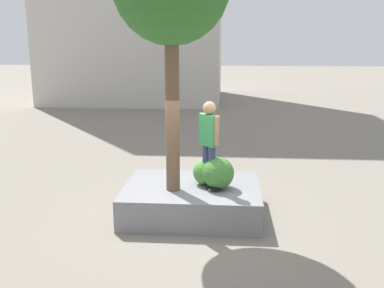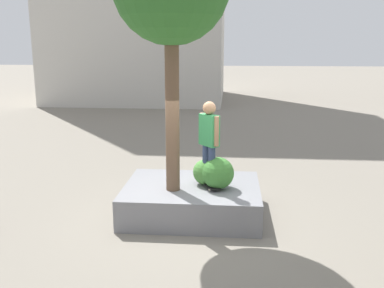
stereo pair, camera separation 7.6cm
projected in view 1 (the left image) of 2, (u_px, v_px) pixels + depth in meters
ground_plane at (189, 221)px, 9.03m from camera, size 120.00×120.00×0.00m
planter_ledge at (192, 200)px, 9.34m from camera, size 2.85×2.24×0.65m
boxwood_shrub at (206, 172)px, 9.26m from camera, size 0.55×0.55×0.55m
hedge_clump at (218, 173)px, 9.00m from camera, size 0.66×0.66×0.66m
skateboard at (209, 184)px, 9.16m from camera, size 0.54×0.81×0.07m
skateboarder at (209, 137)px, 8.93m from camera, size 0.45×0.48×1.73m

